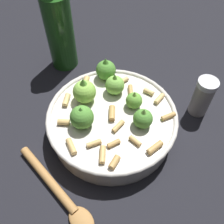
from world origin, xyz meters
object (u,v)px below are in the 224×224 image
cooking_pan (111,119)px  pepper_shaker (202,97)px  olive_oil_bottle (60,30)px  wooden_spoon (59,192)px

cooking_pan → pepper_shaker: (0.03, 0.20, 0.01)m
cooking_pan → olive_oil_bottle: olive_oil_bottle is taller
cooking_pan → wooden_spoon: (0.10, -0.14, -0.03)m
cooking_pan → wooden_spoon: bearing=-54.7°
pepper_shaker → wooden_spoon: pepper_shaker is taller
cooking_pan → pepper_shaker: bearing=82.6°
cooking_pan → wooden_spoon: cooking_pan is taller
pepper_shaker → wooden_spoon: (0.07, -0.34, -0.04)m
pepper_shaker → olive_oil_bottle: bearing=-138.8°
wooden_spoon → olive_oil_bottle: bearing=163.1°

